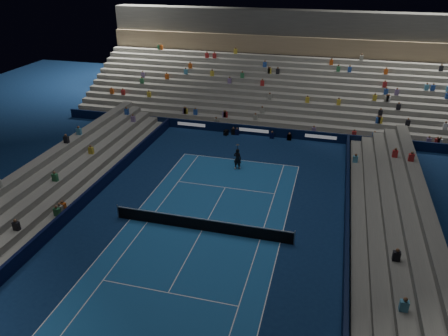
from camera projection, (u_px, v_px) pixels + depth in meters
ground at (202, 230)px, 29.93m from camera, size 90.00×90.00×0.00m
court_surface at (202, 230)px, 29.93m from camera, size 10.97×23.77×0.01m
sponsor_barrier_far at (254, 130)px, 45.74m from camera, size 44.00×0.25×1.00m
sponsor_barrier_east at (346, 246)px, 27.48m from camera, size 0.25×37.00×1.00m
sponsor_barrier_west at (78, 206)px, 31.94m from camera, size 0.25×37.00×1.00m
grandstand_main at (270, 81)px, 52.60m from camera, size 44.00×15.20×11.20m
grandstand_east at (405, 250)px, 26.50m from camera, size 5.00×37.00×2.50m
grandstand_west at (36, 195)px, 32.55m from camera, size 5.00×37.00×2.50m
tennis_net at (202, 224)px, 29.71m from camera, size 12.90×0.10×1.10m
tennis_player at (237, 159)px, 38.23m from camera, size 0.77×0.56×1.95m
broadcast_camera at (226, 133)px, 45.76m from camera, size 0.50×0.89×0.53m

